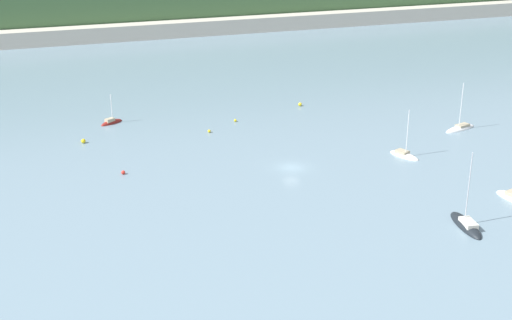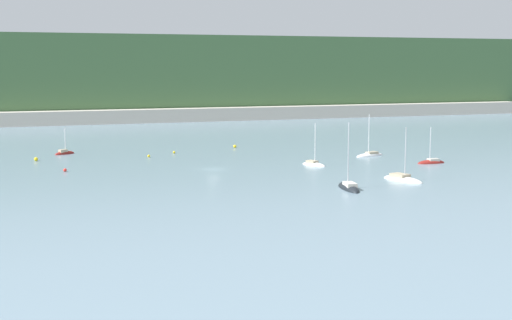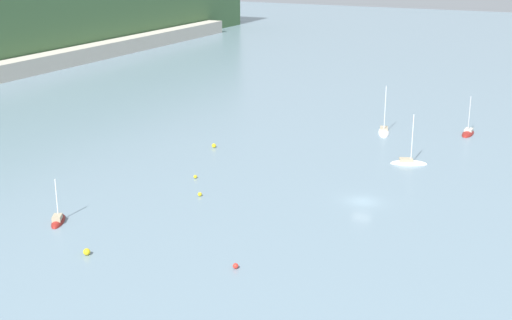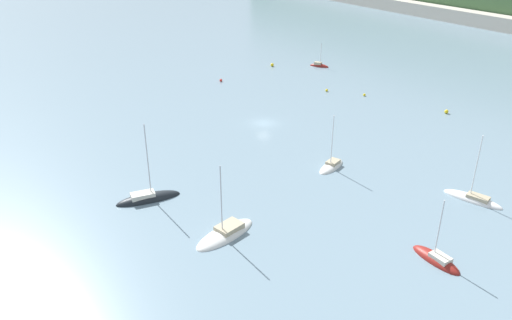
{
  "view_description": "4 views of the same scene",
  "coord_description": "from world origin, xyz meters",
  "px_view_note": "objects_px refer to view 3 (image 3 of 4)",
  "views": [
    {
      "loc": [
        -41.29,
        -102.09,
        43.89
      ],
      "look_at": [
        -7.04,
        -2.35,
        3.09
      ],
      "focal_mm": 50.0,
      "sensor_mm": 36.0,
      "label": 1
    },
    {
      "loc": [
        -37.03,
        -129.78,
        19.9
      ],
      "look_at": [
        5.13,
        -10.28,
        2.87
      ],
      "focal_mm": 50.0,
      "sensor_mm": 36.0,
      "label": 2
    },
    {
      "loc": [
        -91.45,
        -27.93,
        35.31
      ],
      "look_at": [
        0.77,
        17.11,
        3.62
      ],
      "focal_mm": 50.0,
      "sensor_mm": 36.0,
      "label": 3
    },
    {
      "loc": [
        70.58,
        -47.15,
        33.51
      ],
      "look_at": [
        17.34,
        -12.82,
        2.92
      ],
      "focal_mm": 35.0,
      "sensor_mm": 36.0,
      "label": 4
    }
  ],
  "objects_px": {
    "sailboat_5": "(58,221)",
    "mooring_buoy_3": "(200,194)",
    "sailboat_2": "(468,134)",
    "mooring_buoy_4": "(214,146)",
    "sailboat_0": "(409,163)",
    "sailboat_3": "(384,132)",
    "mooring_buoy_0": "(195,177)",
    "mooring_buoy_2": "(236,266)",
    "mooring_buoy_1": "(87,252)"
  },
  "relations": [
    {
      "from": "sailboat_5",
      "to": "mooring_buoy_3",
      "type": "xyz_separation_m",
      "value": [
        16.76,
        -11.65,
        0.18
      ]
    },
    {
      "from": "sailboat_2",
      "to": "mooring_buoy_4",
      "type": "bearing_deg",
      "value": -52.58
    },
    {
      "from": "sailboat_0",
      "to": "mooring_buoy_3",
      "type": "relative_size",
      "value": 15.61
    },
    {
      "from": "sailboat_0",
      "to": "sailboat_3",
      "type": "relative_size",
      "value": 0.91
    },
    {
      "from": "sailboat_0",
      "to": "mooring_buoy_4",
      "type": "distance_m",
      "value": 34.12
    },
    {
      "from": "sailboat_0",
      "to": "mooring_buoy_0",
      "type": "relative_size",
      "value": 16.64
    },
    {
      "from": "sailboat_0",
      "to": "sailboat_2",
      "type": "relative_size",
      "value": 1.1
    },
    {
      "from": "sailboat_0",
      "to": "sailboat_2",
      "type": "xyz_separation_m",
      "value": [
        23.66,
        -5.37,
        -0.02
      ]
    },
    {
      "from": "sailboat_2",
      "to": "mooring_buoy_3",
      "type": "distance_m",
      "value": 59.53
    },
    {
      "from": "mooring_buoy_0",
      "to": "sailboat_3",
      "type": "bearing_deg",
      "value": -25.02
    },
    {
      "from": "mooring_buoy_0",
      "to": "mooring_buoy_2",
      "type": "xyz_separation_m",
      "value": [
        -25.45,
        -20.36,
        0.05
      ]
    },
    {
      "from": "sailboat_5",
      "to": "sailboat_0",
      "type": "bearing_deg",
      "value": -66.93
    },
    {
      "from": "mooring_buoy_3",
      "to": "mooring_buoy_4",
      "type": "xyz_separation_m",
      "value": [
        22.89,
        10.5,
        0.09
      ]
    },
    {
      "from": "sailboat_3",
      "to": "sailboat_5",
      "type": "distance_m",
      "value": 67.95
    },
    {
      "from": "sailboat_0",
      "to": "mooring_buoy_0",
      "type": "distance_m",
      "value": 35.45
    },
    {
      "from": "sailboat_0",
      "to": "mooring_buoy_4",
      "type": "bearing_deg",
      "value": 168.91
    },
    {
      "from": "sailboat_2",
      "to": "mooring_buoy_4",
      "type": "relative_size",
      "value": 10.77
    },
    {
      "from": "sailboat_0",
      "to": "sailboat_5",
      "type": "bearing_deg",
      "value": -148.21
    },
    {
      "from": "mooring_buoy_3",
      "to": "mooring_buoy_0",
      "type": "bearing_deg",
      "value": 35.29
    },
    {
      "from": "mooring_buoy_2",
      "to": "sailboat_2",
      "type": "bearing_deg",
      "value": -10.25
    },
    {
      "from": "sailboat_5",
      "to": "mooring_buoy_0",
      "type": "xyz_separation_m",
      "value": [
        23.41,
        -6.95,
        0.16
      ]
    },
    {
      "from": "mooring_buoy_2",
      "to": "mooring_buoy_4",
      "type": "relative_size",
      "value": 0.85
    },
    {
      "from": "sailboat_0",
      "to": "mooring_buoy_1",
      "type": "relative_size",
      "value": 11.01
    },
    {
      "from": "sailboat_2",
      "to": "sailboat_3",
      "type": "xyz_separation_m",
      "value": [
        -6.01,
        14.73,
        0.0
      ]
    },
    {
      "from": "sailboat_0",
      "to": "mooring_buoy_0",
      "type": "xyz_separation_m",
      "value": [
        -21.95,
        27.84,
        0.17
      ]
    },
    {
      "from": "mooring_buoy_0",
      "to": "sailboat_2",
      "type": "bearing_deg",
      "value": -36.07
    },
    {
      "from": "mooring_buoy_2",
      "to": "mooring_buoy_4",
      "type": "distance_m",
      "value": 49.21
    },
    {
      "from": "sailboat_3",
      "to": "mooring_buoy_1",
      "type": "relative_size",
      "value": 12.04
    },
    {
      "from": "sailboat_5",
      "to": "mooring_buoy_3",
      "type": "relative_size",
      "value": 11.37
    },
    {
      "from": "mooring_buoy_0",
      "to": "mooring_buoy_4",
      "type": "height_order",
      "value": "mooring_buoy_4"
    },
    {
      "from": "mooring_buoy_3",
      "to": "mooring_buoy_4",
      "type": "height_order",
      "value": "mooring_buoy_4"
    },
    {
      "from": "sailboat_2",
      "to": "sailboat_5",
      "type": "height_order",
      "value": "sailboat_2"
    },
    {
      "from": "mooring_buoy_2",
      "to": "mooring_buoy_3",
      "type": "distance_m",
      "value": 24.47
    },
    {
      "from": "sailboat_0",
      "to": "sailboat_5",
      "type": "distance_m",
      "value": 57.16
    },
    {
      "from": "mooring_buoy_1",
      "to": "mooring_buoy_2",
      "type": "height_order",
      "value": "mooring_buoy_1"
    },
    {
      "from": "sailboat_5",
      "to": "sailboat_3",
      "type": "bearing_deg",
      "value": -51.42
    },
    {
      "from": "sailboat_0",
      "to": "mooring_buoy_3",
      "type": "bearing_deg",
      "value": -149.7
    },
    {
      "from": "mooring_buoy_3",
      "to": "mooring_buoy_1",
      "type": "bearing_deg",
      "value": 175.83
    },
    {
      "from": "sailboat_0",
      "to": "mooring_buoy_2",
      "type": "distance_m",
      "value": 47.98
    },
    {
      "from": "sailboat_5",
      "to": "mooring_buoy_4",
      "type": "height_order",
      "value": "sailboat_5"
    },
    {
      "from": "sailboat_2",
      "to": "sailboat_3",
      "type": "relative_size",
      "value": 0.83
    },
    {
      "from": "sailboat_2",
      "to": "sailboat_3",
      "type": "height_order",
      "value": "sailboat_3"
    },
    {
      "from": "sailboat_2",
      "to": "mooring_buoy_1",
      "type": "height_order",
      "value": "sailboat_2"
    },
    {
      "from": "sailboat_0",
      "to": "mooring_buoy_1",
      "type": "distance_m",
      "value": 57.51
    },
    {
      "from": "mooring_buoy_1",
      "to": "mooring_buoy_3",
      "type": "relative_size",
      "value": 1.42
    },
    {
      "from": "sailboat_2",
      "to": "sailboat_3",
      "type": "bearing_deg",
      "value": -67.36
    },
    {
      "from": "sailboat_2",
      "to": "mooring_buoy_4",
      "type": "height_order",
      "value": "sailboat_2"
    },
    {
      "from": "sailboat_0",
      "to": "sailboat_3",
      "type": "height_order",
      "value": "sailboat_3"
    },
    {
      "from": "mooring_buoy_1",
      "to": "mooring_buoy_2",
      "type": "xyz_separation_m",
      "value": [
        4.47,
        -17.36,
        -0.09
      ]
    },
    {
      "from": "sailboat_2",
      "to": "mooring_buoy_4",
      "type": "xyz_separation_m",
      "value": [
        -29.37,
        39.01,
        0.3
      ]
    }
  ]
}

